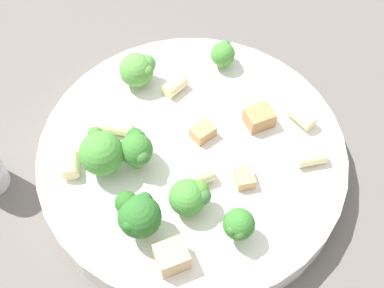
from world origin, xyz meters
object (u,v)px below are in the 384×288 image
object	(u,v)px
broccoli_floret_5	(190,197)
chicken_chunk_2	(203,132)
pasta_bowl	(192,157)
broccoli_floret_6	(137,148)
rigatoni_1	(302,117)
broccoli_floret_3	(101,151)
chicken_chunk_1	(172,257)
broccoli_floret_1	(239,225)
broccoli_floret_2	(138,215)
rigatoni_3	(175,86)
broccoli_floret_4	(138,70)
rigatoni_4	(70,165)
broccoli_floret_0	(222,53)
rigatoni_0	(200,176)
chicken_chunk_0	(259,118)
rigatoni_5	(119,125)
rigatoni_2	(311,158)
chicken_chunk_3	(244,178)

from	to	relation	value
broccoli_floret_5	chicken_chunk_2	size ratio (longest dim) A/B	1.69
pasta_bowl	broccoli_floret_6	xyz separation A→B (m)	(0.03, -0.04, 0.04)
rigatoni_1	broccoli_floret_3	bearing A→B (deg)	-57.82
chicken_chunk_1	broccoli_floret_1	bearing A→B (deg)	129.15
broccoli_floret_2	rigatoni_3	xyz separation A→B (m)	(-0.15, -0.02, -0.02)
broccoli_floret_4	rigatoni_4	distance (m)	0.12
broccoli_floret_4	broccoli_floret_0	bearing A→B (deg)	123.12
broccoli_floret_3	rigatoni_0	world-z (taller)	broccoli_floret_3
rigatoni_3	chicken_chunk_0	bearing A→B (deg)	80.01
rigatoni_0	rigatoni_1	world-z (taller)	rigatoni_0
rigatoni_0	chicken_chunk_0	size ratio (longest dim) A/B	0.80
broccoli_floret_4	rigatoni_3	distance (m)	0.04
broccoli_floret_2	rigatoni_5	distance (m)	0.11
rigatoni_5	chicken_chunk_2	distance (m)	0.08
pasta_bowl	broccoli_floret_5	xyz separation A→B (m)	(0.06, 0.02, 0.03)
broccoli_floret_1	rigatoni_1	bearing A→B (deg)	167.07
broccoli_floret_5	rigatoni_5	xyz separation A→B (m)	(-0.06, -0.09, -0.01)
rigatoni_3	chicken_chunk_1	bearing A→B (deg)	16.76
pasta_bowl	broccoli_floret_2	world-z (taller)	broccoli_floret_2
broccoli_floret_5	rigatoni_0	xyz separation A→B (m)	(-0.03, 0.00, -0.01)
broccoli_floret_3	broccoli_floret_5	bearing A→B (deg)	78.84
rigatoni_2	chicken_chunk_2	world-z (taller)	rigatoni_2
broccoli_floret_0	broccoli_floret_5	distance (m)	0.17
rigatoni_4	rigatoni_0	bearing A→B (deg)	100.93
rigatoni_5	broccoli_floret_0	bearing A→B (deg)	146.10
broccoli_floret_1	chicken_chunk_3	world-z (taller)	broccoli_floret_1
broccoli_floret_4	broccoli_floret_6	distance (m)	0.09
rigatoni_1	broccoli_floret_2	bearing A→B (deg)	-36.23
rigatoni_5	broccoli_floret_3	bearing A→B (deg)	3.23
rigatoni_2	broccoli_floret_6	bearing A→B (deg)	-73.27
pasta_bowl	chicken_chunk_2	size ratio (longest dim) A/B	13.69
pasta_bowl	chicken_chunk_2	bearing A→B (deg)	163.94
broccoli_floret_5	rigatoni_3	world-z (taller)	broccoli_floret_5
rigatoni_4	chicken_chunk_1	xyz separation A→B (m)	(0.06, 0.11, 0.00)
broccoli_floret_2	rigatoni_0	xyz separation A→B (m)	(-0.06, 0.03, -0.02)
broccoli_floret_4	rigatoni_4	size ratio (longest dim) A/B	1.57
rigatoni_1	chicken_chunk_0	xyz separation A→B (m)	(0.01, -0.04, 0.00)
rigatoni_0	broccoli_floret_6	bearing A→B (deg)	-92.25
broccoli_floret_4	chicken_chunk_0	world-z (taller)	broccoli_floret_4
broccoli_floret_2	rigatoni_1	size ratio (longest dim) A/B	1.74
broccoli_floret_5	broccoli_floret_6	distance (m)	0.07
pasta_bowl	broccoli_floret_1	size ratio (longest dim) A/B	8.18
broccoli_floret_2	chicken_chunk_3	size ratio (longest dim) A/B	2.39
chicken_chunk_1	chicken_chunk_0	bearing A→B (deg)	166.82
pasta_bowl	rigatoni_2	distance (m)	0.11
broccoli_floret_1	rigatoni_0	world-z (taller)	broccoli_floret_1
broccoli_floret_1	broccoli_floret_4	bearing A→B (deg)	-135.08
broccoli_floret_0	rigatoni_1	bearing A→B (deg)	61.83
broccoli_floret_2	broccoli_floret_4	xyz separation A→B (m)	(-0.15, -0.05, -0.01)
pasta_bowl	chicken_chunk_0	world-z (taller)	chicken_chunk_0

